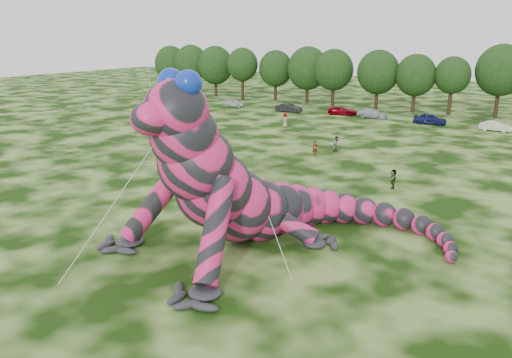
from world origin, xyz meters
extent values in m
plane|color=#16330A|center=(0.00, 0.00, 0.00)|extent=(240.00, 240.00, 0.00)
cylinder|color=silver|center=(-16.33, 10.99, 8.60)|extent=(0.02, 0.02, 17.75)
cylinder|color=#382314|center=(-17.55, 12.82, 0.12)|extent=(0.08, 0.08, 0.24)
imported|color=silver|center=(-31.66, 48.03, 0.63)|extent=(3.84, 1.93, 1.25)
imported|color=black|center=(-21.02, 47.28, 0.68)|extent=(4.30, 1.97, 1.37)
imported|color=maroon|center=(-12.75, 49.09, 0.62)|extent=(4.79, 2.90, 1.24)
imported|color=#B4B9BE|center=(-7.92, 48.68, 0.64)|extent=(4.66, 2.50, 1.28)
imported|color=#12184E|center=(0.48, 47.25, 0.74)|extent=(4.44, 2.04, 1.47)
imported|color=silver|center=(8.68, 46.54, 0.62)|extent=(3.82, 1.46, 1.24)
imported|color=gray|center=(-4.17, 25.31, 0.83)|extent=(0.88, 0.98, 1.67)
imported|color=gray|center=(4.45, 15.72, 0.78)|extent=(0.72, 1.51, 1.56)
imported|color=gray|center=(-15.41, 35.29, 0.94)|extent=(0.74, 1.00, 1.89)
imported|color=gray|center=(-5.33, 22.45, 0.78)|extent=(0.68, 0.60, 1.55)
camera|label=1|loc=(14.49, -22.44, 11.83)|focal=35.00mm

